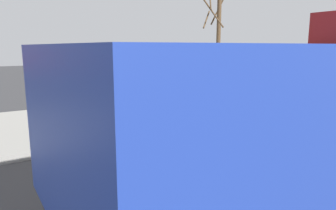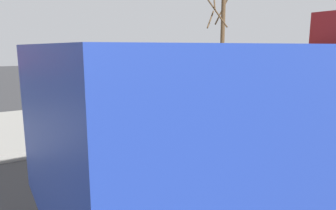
% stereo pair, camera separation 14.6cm
% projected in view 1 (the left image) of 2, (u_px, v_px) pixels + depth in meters
% --- Properties ---
extents(sidewalk_curb, '(36.00, 5.00, 0.15)m').
position_uv_depth(sidewalk_curb, '(67.00, 124.00, 9.40)').
color(sidewalk_curb, '#99968E').
rests_on(sidewalk_curb, ground).
extents(fire_hydrant, '(0.22, 0.50, 0.80)m').
position_uv_depth(fire_hydrant, '(83.00, 115.00, 8.25)').
color(fire_hydrant, yellow).
rests_on(fire_hydrant, sidewalk_curb).
extents(loose_tire, '(1.24, 0.41, 1.24)m').
position_uv_depth(loose_tire, '(92.00, 110.00, 8.03)').
color(loose_tire, black).
rests_on(loose_tire, sidewalk_curb).
extents(dump_truck_blue, '(7.02, 2.85, 3.00)m').
position_uv_depth(dump_truck_blue, '(327.00, 102.00, 4.33)').
color(dump_truck_blue, '#1E3899').
rests_on(dump_truck_blue, ground).
extents(bare_tree, '(1.42, 1.46, 5.40)m').
position_uv_depth(bare_tree, '(218.00, 32.00, 13.40)').
color(bare_tree, '#4C3823').
rests_on(bare_tree, sidewalk_curb).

